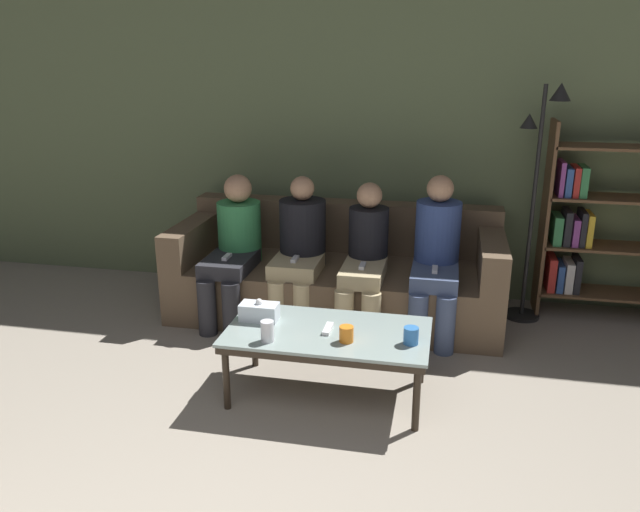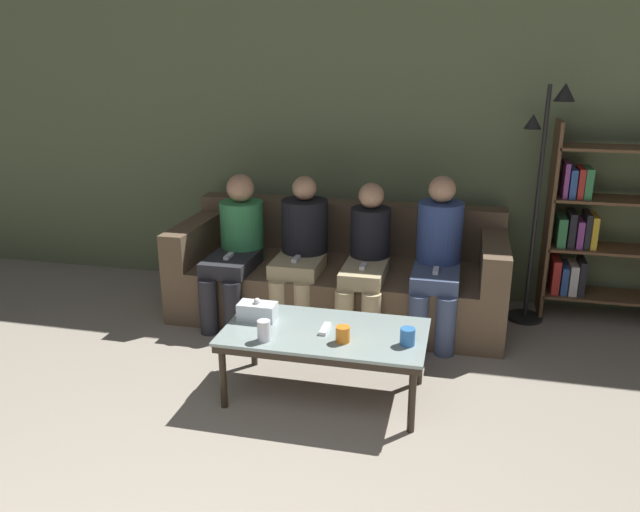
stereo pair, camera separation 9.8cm
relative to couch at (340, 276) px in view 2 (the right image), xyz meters
The scene contains 14 objects.
wall_back 1.15m from the couch, 90.00° to the left, with size 12.00×0.06×2.60m.
couch is the anchor object (origin of this frame).
coffee_table 1.25m from the couch, 82.22° to the right, with size 1.14×0.61×0.41m.
cup_near_left 1.45m from the couch, 94.96° to the right, with size 0.07×0.07×0.12m.
cup_near_right 1.40m from the couch, 77.78° to the right, with size 0.08×0.08×0.09m.
cup_far_center 1.47m from the couch, 64.11° to the right, with size 0.08×0.08×0.09m.
tissue_box 1.21m from the couch, 102.09° to the right, with size 0.22×0.12×0.13m.
game_remote 1.25m from the couch, 82.22° to the right, with size 0.04×0.15×0.02m.
bookshelf 1.90m from the couch, 10.07° to the left, with size 0.94×0.32×1.45m.
standing_lamp 1.60m from the couch, ahead, with size 0.31×0.26×1.71m.
seated_person_left_end 0.81m from the couch, 162.20° to the right, with size 0.32×0.71×1.05m.
seated_person_mid_left 0.42m from the couch, 140.05° to the right, with size 0.34×0.64×1.06m.
seated_person_mid_right 0.43m from the couch, 45.89° to the right, with size 0.31×0.69×1.03m.
seated_person_right_end 0.81m from the couch, 16.61° to the right, with size 0.31×0.66×1.10m.
Camera 2 is at (0.88, -0.99, 1.89)m, focal length 35.00 mm.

